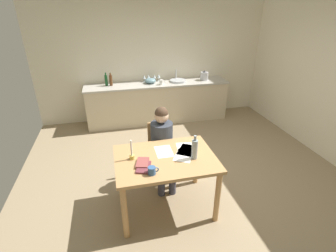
# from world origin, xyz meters

# --- Properties ---
(ground_plane) EXTENTS (5.20, 5.20, 0.04)m
(ground_plane) POSITION_xyz_m (0.00, 0.00, -0.02)
(ground_plane) COLOR #937F60
(wall_back) EXTENTS (5.20, 0.12, 2.60)m
(wall_back) POSITION_xyz_m (0.00, 2.60, 1.30)
(wall_back) COLOR silver
(wall_back) RESTS_ON ground
(kitchen_counter) EXTENTS (3.18, 0.64, 0.90)m
(kitchen_counter) POSITION_xyz_m (0.00, 2.24, 0.45)
(kitchen_counter) COLOR beige
(kitchen_counter) RESTS_ON ground
(dining_table) EXTENTS (1.23, 0.90, 0.77)m
(dining_table) POSITION_xyz_m (-0.46, -0.56, 0.66)
(dining_table) COLOR tan
(dining_table) RESTS_ON ground
(chair_at_table) EXTENTS (0.41, 0.41, 0.88)m
(chair_at_table) POSITION_xyz_m (-0.37, 0.13, 0.49)
(chair_at_table) COLOR tan
(chair_at_table) RESTS_ON ground
(person_seated) EXTENTS (0.33, 0.60, 1.19)m
(person_seated) POSITION_xyz_m (-0.38, -0.02, 0.68)
(person_seated) COLOR #333842
(person_seated) RESTS_ON ground
(coffee_mug) EXTENTS (0.12, 0.09, 0.09)m
(coffee_mug) POSITION_xyz_m (-0.67, -0.85, 0.82)
(coffee_mug) COLOR #33598C
(coffee_mug) RESTS_ON dining_table
(candlestick) EXTENTS (0.06, 0.06, 0.26)m
(candlestick) POSITION_xyz_m (-0.86, -0.50, 0.84)
(candlestick) COLOR gold
(candlestick) RESTS_ON dining_table
(book_magazine) EXTENTS (0.19, 0.24, 0.03)m
(book_magazine) POSITION_xyz_m (-0.75, -0.64, 0.79)
(book_magazine) COLOR brown
(book_magazine) RESTS_ON dining_table
(book_cookery) EXTENTS (0.21, 0.28, 0.02)m
(book_cookery) POSITION_xyz_m (-0.75, -0.72, 0.78)
(book_cookery) COLOR brown
(book_cookery) RESTS_ON dining_table
(paper_letter) EXTENTS (0.34, 0.36, 0.00)m
(paper_letter) POSITION_xyz_m (-0.15, -0.46, 0.77)
(paper_letter) COLOR white
(paper_letter) RESTS_ON dining_table
(paper_bill) EXTENTS (0.25, 0.32, 0.00)m
(paper_bill) POSITION_xyz_m (-0.16, -0.41, 0.77)
(paper_bill) COLOR white
(paper_bill) RESTS_ON dining_table
(paper_envelope) EXTENTS (0.33, 0.36, 0.00)m
(paper_envelope) POSITION_xyz_m (-0.22, -0.57, 0.77)
(paper_envelope) COLOR white
(paper_envelope) RESTS_ON dining_table
(paper_receipt) EXTENTS (0.21, 0.30, 0.00)m
(paper_receipt) POSITION_xyz_m (-0.44, -0.42, 0.77)
(paper_receipt) COLOR white
(paper_receipt) RESTS_ON dining_table
(wine_bottle_on_table) EXTENTS (0.08, 0.08, 0.31)m
(wine_bottle_on_table) POSITION_xyz_m (-0.12, -0.66, 0.90)
(wine_bottle_on_table) COLOR #8C999E
(wine_bottle_on_table) RESTS_ON dining_table
(sink_unit) EXTENTS (0.36, 0.36, 0.24)m
(sink_unit) POSITION_xyz_m (0.47, 2.24, 0.92)
(sink_unit) COLOR #B2B7BC
(sink_unit) RESTS_ON kitchen_counter
(bottle_oil) EXTENTS (0.06, 0.06, 0.28)m
(bottle_oil) POSITION_xyz_m (-1.10, 2.30, 1.02)
(bottle_oil) COLOR #194C23
(bottle_oil) RESTS_ON kitchen_counter
(bottle_vinegar) EXTENTS (0.06, 0.06, 0.28)m
(bottle_vinegar) POSITION_xyz_m (-1.00, 2.27, 1.02)
(bottle_vinegar) COLOR #593319
(bottle_vinegar) RESTS_ON kitchen_counter
(mixing_bowl) EXTENTS (0.25, 0.25, 0.11)m
(mixing_bowl) POSITION_xyz_m (-0.16, 2.26, 0.96)
(mixing_bowl) COLOR #668C99
(mixing_bowl) RESTS_ON kitchen_counter
(stovetop_kettle) EXTENTS (0.18, 0.18, 0.22)m
(stovetop_kettle) POSITION_xyz_m (1.10, 2.24, 1.00)
(stovetop_kettle) COLOR #B7BABF
(stovetop_kettle) RESTS_ON kitchen_counter
(wine_glass_near_sink) EXTENTS (0.07, 0.07, 0.15)m
(wine_glass_near_sink) POSITION_xyz_m (0.06, 2.39, 1.01)
(wine_glass_near_sink) COLOR silver
(wine_glass_near_sink) RESTS_ON kitchen_counter
(wine_glass_by_kettle) EXTENTS (0.07, 0.07, 0.15)m
(wine_glass_by_kettle) POSITION_xyz_m (-0.04, 2.39, 1.01)
(wine_glass_by_kettle) COLOR silver
(wine_glass_by_kettle) RESTS_ON kitchen_counter
(wine_glass_back_left) EXTENTS (0.07, 0.07, 0.15)m
(wine_glass_back_left) POSITION_xyz_m (-0.17, 2.39, 1.01)
(wine_glass_back_left) COLOR silver
(wine_glass_back_left) RESTS_ON kitchen_counter
(wine_glass_back_right) EXTENTS (0.07, 0.07, 0.15)m
(wine_glass_back_right) POSITION_xyz_m (-0.27, 2.39, 1.01)
(wine_glass_back_right) COLOR silver
(wine_glass_back_right) RESTS_ON kitchen_counter
(teacup_on_counter) EXTENTS (0.12, 0.08, 0.11)m
(teacup_on_counter) POSITION_xyz_m (0.06, 2.09, 0.95)
(teacup_on_counter) COLOR white
(teacup_on_counter) RESTS_ON kitchen_counter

